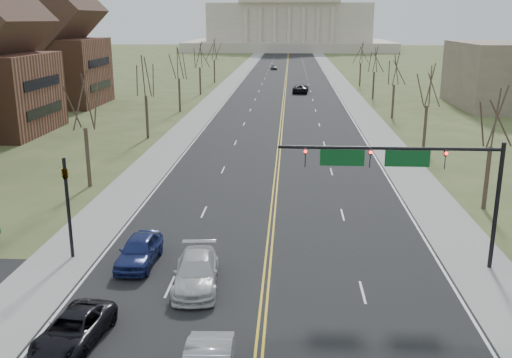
# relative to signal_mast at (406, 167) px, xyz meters

# --- Properties ---
(road) EXTENTS (20.00, 380.00, 0.01)m
(road) POSITION_rel_signal_mast_xyz_m (-7.45, 96.50, -5.76)
(road) COLOR black
(road) RESTS_ON ground
(cross_road) EXTENTS (120.00, 14.00, 0.01)m
(cross_road) POSITION_rel_signal_mast_xyz_m (-7.45, -7.50, -5.76)
(cross_road) COLOR black
(cross_road) RESTS_ON ground
(sidewalk_left) EXTENTS (4.00, 380.00, 0.03)m
(sidewalk_left) POSITION_rel_signal_mast_xyz_m (-19.45, 96.50, -5.75)
(sidewalk_left) COLOR gray
(sidewalk_left) RESTS_ON ground
(sidewalk_right) EXTENTS (4.00, 380.00, 0.03)m
(sidewalk_right) POSITION_rel_signal_mast_xyz_m (4.55, 96.50, -5.75)
(sidewalk_right) COLOR gray
(sidewalk_right) RESTS_ON ground
(center_line) EXTENTS (0.42, 380.00, 0.01)m
(center_line) POSITION_rel_signal_mast_xyz_m (-7.45, 96.50, -5.75)
(center_line) COLOR gold
(center_line) RESTS_ON road
(edge_line_left) EXTENTS (0.15, 380.00, 0.01)m
(edge_line_left) POSITION_rel_signal_mast_xyz_m (-17.25, 96.50, -5.75)
(edge_line_left) COLOR silver
(edge_line_left) RESTS_ON road
(edge_line_right) EXTENTS (0.15, 380.00, 0.01)m
(edge_line_right) POSITION_rel_signal_mast_xyz_m (2.35, 96.50, -5.75)
(edge_line_right) COLOR silver
(edge_line_right) RESTS_ON road
(capitol) EXTENTS (90.00, 60.00, 50.00)m
(capitol) POSITION_rel_signal_mast_xyz_m (-7.45, 236.41, 8.44)
(capitol) COLOR beige
(capitol) RESTS_ON ground
(signal_mast) EXTENTS (12.12, 0.44, 7.20)m
(signal_mast) POSITION_rel_signal_mast_xyz_m (0.00, 0.00, 0.00)
(signal_mast) COLOR black
(signal_mast) RESTS_ON ground
(signal_left) EXTENTS (0.32, 0.36, 6.00)m
(signal_left) POSITION_rel_signal_mast_xyz_m (-18.95, 0.00, -2.05)
(signal_left) COLOR black
(signal_left) RESTS_ON ground
(tree_r_0) EXTENTS (3.74, 3.74, 8.50)m
(tree_r_0) POSITION_rel_signal_mast_xyz_m (8.05, 10.50, 0.79)
(tree_r_0) COLOR #3D3124
(tree_r_0) RESTS_ON ground
(tree_l_0) EXTENTS (3.96, 3.96, 9.00)m
(tree_l_0) POSITION_rel_signal_mast_xyz_m (-22.95, 14.50, 1.18)
(tree_l_0) COLOR #3D3124
(tree_l_0) RESTS_ON ground
(tree_r_1) EXTENTS (3.74, 3.74, 8.50)m
(tree_r_1) POSITION_rel_signal_mast_xyz_m (8.05, 30.50, 0.79)
(tree_r_1) COLOR #3D3124
(tree_r_1) RESTS_ON ground
(tree_l_1) EXTENTS (3.96, 3.96, 9.00)m
(tree_l_1) POSITION_rel_signal_mast_xyz_m (-22.95, 34.50, 1.18)
(tree_l_1) COLOR #3D3124
(tree_l_1) RESTS_ON ground
(tree_r_2) EXTENTS (3.74, 3.74, 8.50)m
(tree_r_2) POSITION_rel_signal_mast_xyz_m (8.05, 50.50, 0.79)
(tree_r_2) COLOR #3D3124
(tree_r_2) RESTS_ON ground
(tree_l_2) EXTENTS (3.96, 3.96, 9.00)m
(tree_l_2) POSITION_rel_signal_mast_xyz_m (-22.95, 54.50, 1.18)
(tree_l_2) COLOR #3D3124
(tree_l_2) RESTS_ON ground
(tree_r_3) EXTENTS (3.74, 3.74, 8.50)m
(tree_r_3) POSITION_rel_signal_mast_xyz_m (8.05, 70.50, 0.79)
(tree_r_3) COLOR #3D3124
(tree_r_3) RESTS_ON ground
(tree_l_3) EXTENTS (3.96, 3.96, 9.00)m
(tree_l_3) POSITION_rel_signal_mast_xyz_m (-22.95, 74.50, 1.18)
(tree_l_3) COLOR #3D3124
(tree_l_3) RESTS_ON ground
(tree_r_4) EXTENTS (3.74, 3.74, 8.50)m
(tree_r_4) POSITION_rel_signal_mast_xyz_m (8.05, 90.50, 0.79)
(tree_r_4) COLOR #3D3124
(tree_r_4) RESTS_ON ground
(tree_l_4) EXTENTS (3.96, 3.96, 9.00)m
(tree_l_4) POSITION_rel_signal_mast_xyz_m (-22.95, 94.50, 1.18)
(tree_l_4) COLOR #3D3124
(tree_l_4) RESTS_ON ground
(bldg_left_far) EXTENTS (17.10, 14.28, 23.25)m
(bldg_left_far) POSITION_rel_signal_mast_xyz_m (-45.44, 60.50, 3.78)
(bldg_left_far) COLOR brown
(bldg_left_far) RESTS_ON ground
(car_sb_outer_lead) EXTENTS (2.78, 5.03, 1.33)m
(car_sb_outer_lead) POSITION_rel_signal_mast_xyz_m (-15.43, -9.07, -5.08)
(car_sb_outer_lead) COLOR black
(car_sb_outer_lead) RESTS_ON road
(car_sb_inner_second) EXTENTS (2.72, 5.69, 1.60)m
(car_sb_inner_second) POSITION_rel_signal_mast_xyz_m (-11.05, -3.35, -4.95)
(car_sb_inner_second) COLOR silver
(car_sb_inner_second) RESTS_ON road
(car_sb_outer_second) EXTENTS (2.05, 4.87, 1.65)m
(car_sb_outer_second) POSITION_rel_signal_mast_xyz_m (-14.75, -0.72, -4.93)
(car_sb_outer_second) COLOR navy
(car_sb_outer_second) RESTS_ON road
(car_far_nb) EXTENTS (3.21, 6.14, 1.65)m
(car_far_nb) POSITION_rel_signal_mast_xyz_m (-4.44, 78.34, -4.92)
(car_far_nb) COLOR black
(car_far_nb) RESTS_ON road
(car_far_sb) EXTENTS (1.97, 4.07, 1.34)m
(car_far_sb) POSITION_rel_signal_mast_xyz_m (-11.08, 129.25, -5.08)
(car_far_sb) COLOR #505258
(car_far_sb) RESTS_ON road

